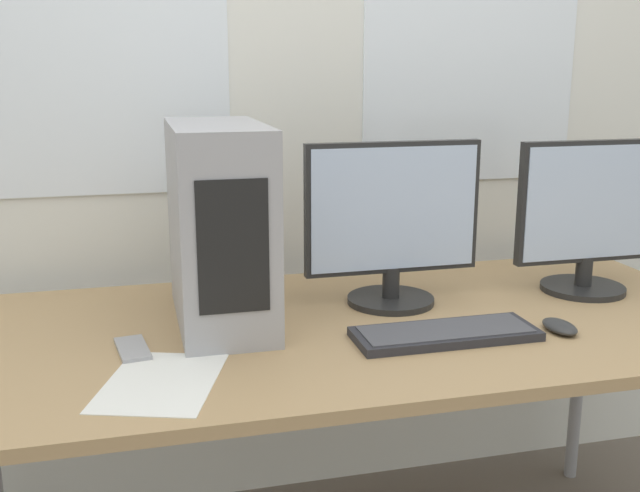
# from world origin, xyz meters

# --- Properties ---
(wall_back) EXTENTS (8.00, 0.07, 2.70)m
(wall_back) POSITION_xyz_m (0.00, 1.03, 1.35)
(wall_back) COLOR silver
(wall_back) RESTS_ON ground_plane
(desk) EXTENTS (1.96, 0.90, 0.75)m
(desk) POSITION_xyz_m (0.00, 0.45, 0.71)
(desk) COLOR tan
(desk) RESTS_ON ground_plane
(pc_tower) EXTENTS (0.21, 0.47, 0.47)m
(pc_tower) POSITION_xyz_m (-0.29, 0.55, 0.99)
(pc_tower) COLOR #9E9EA3
(pc_tower) RESTS_ON desk
(monitor_main) EXTENTS (0.46, 0.23, 0.42)m
(monitor_main) POSITION_xyz_m (0.15, 0.57, 0.97)
(monitor_main) COLOR black
(monitor_main) RESTS_ON desk
(monitor_right_near) EXTENTS (0.42, 0.23, 0.41)m
(monitor_right_near) POSITION_xyz_m (0.69, 0.54, 0.96)
(monitor_right_near) COLOR black
(monitor_right_near) RESTS_ON desk
(keyboard) EXTENTS (0.42, 0.15, 0.02)m
(keyboard) POSITION_xyz_m (0.18, 0.29, 0.77)
(keyboard) COLOR #28282D
(keyboard) RESTS_ON desk
(mouse) EXTENTS (0.06, 0.11, 0.02)m
(mouse) POSITION_xyz_m (0.46, 0.27, 0.77)
(mouse) COLOR #2D2D2D
(mouse) RESTS_ON desk
(cell_phone) EXTENTS (0.08, 0.15, 0.01)m
(cell_phone) POSITION_xyz_m (-0.51, 0.39, 0.76)
(cell_phone) COLOR #99999E
(cell_phone) RESTS_ON desk
(paper_sheet_left) EXTENTS (0.29, 0.35, 0.00)m
(paper_sheet_left) POSITION_xyz_m (-0.45, 0.21, 0.76)
(paper_sheet_left) COLOR white
(paper_sheet_left) RESTS_ON desk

